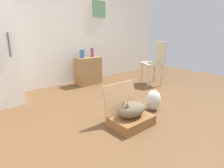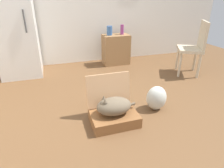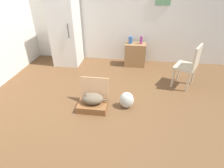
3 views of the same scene
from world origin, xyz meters
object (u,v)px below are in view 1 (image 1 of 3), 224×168
vase_short (92,52)px  side_table (88,71)px  chair (155,61)px  suitcase_base (131,121)px  vase_tall (82,54)px  plastic_bag_white (153,100)px  cat (131,109)px

vase_short → side_table: bearing=-174.4°
vase_short → chair: chair is taller
side_table → vase_short: (0.14, 0.01, 0.41)m
suitcase_base → vase_tall: bearing=74.2°
side_table → vase_tall: vase_tall is taller
vase_short → chair: 1.45m
plastic_bag_white → vase_short: 2.03m
suitcase_base → cat: size_ratio=1.11×
vase_tall → vase_short: vase_short is taller
side_table → vase_short: size_ratio=3.11×
side_table → vase_tall: bearing=174.6°
plastic_bag_white → chair: size_ratio=0.33×
suitcase_base → plastic_bag_white: bearing=11.5°
side_table → chair: size_ratio=0.64×
cat → vase_tall: size_ratio=2.64×
side_table → cat: bearing=-109.5°
cat → plastic_bag_white: size_ratio=1.50×
suitcase_base → side_table: size_ratio=0.87×
vase_tall → vase_short: (0.27, 0.00, 0.01)m
side_table → vase_tall: 0.42m
side_table → suitcase_base: bearing=-109.3°
plastic_bag_white → vase_short: size_ratio=1.62×
plastic_bag_white → chair: (1.25, 0.92, 0.37)m
cat → side_table: 2.17m
side_table → vase_short: bearing=5.6°
side_table → chair: bearing=-40.9°
chair → vase_short: bearing=-106.6°
suitcase_base → vase_short: 2.32m
plastic_bag_white → vase_tall: size_ratio=1.76×
cat → vase_short: size_ratio=2.43×
suitcase_base → chair: (1.87, 1.05, 0.47)m
vase_tall → chair: bearing=-38.1°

